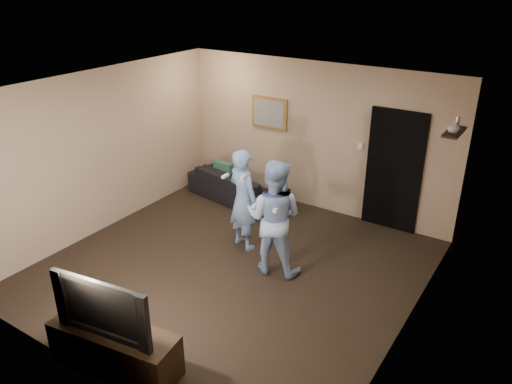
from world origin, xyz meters
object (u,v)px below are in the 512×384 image
Objects in this scene: television at (109,303)px; wii_player_left at (243,199)px; sofa at (237,185)px; wii_player_right at (274,218)px; tv_console at (115,349)px.

wii_player_left reaches higher than television.
television is at bearing -83.60° from wii_player_left.
sofa is 2.52m from wii_player_right.
television is 2.93m from wii_player_left.
tv_console is (1.39, -4.25, -0.03)m from sofa.
tv_console is 0.59m from television.
wii_player_right is (0.42, 2.58, -0.00)m from television.
tv_console is 1.23× the size of television.
wii_player_left is at bearing 87.99° from tv_console.
tv_console is at bearing -99.16° from wii_player_right.
wii_player_right is (1.80, -1.67, 0.56)m from sofa.
wii_player_right is at bearing 72.43° from tv_console.
wii_player_left is at bearing 155.55° from wii_player_right.
tv_console is at bearing 0.00° from television.
television is (0.00, 0.00, 0.59)m from tv_console.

